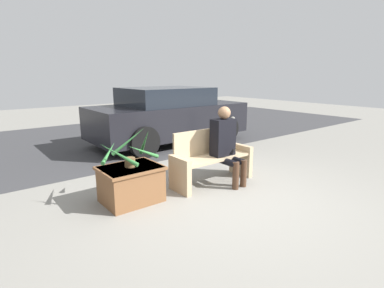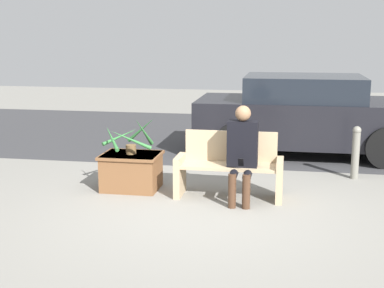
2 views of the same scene
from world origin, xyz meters
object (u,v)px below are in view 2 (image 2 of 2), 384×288
at_px(potted_plant, 130,139).
at_px(bollard_post, 356,151).
at_px(planter_box, 131,170).
at_px(parked_car, 307,115).
at_px(bench, 229,167).
at_px(person_seated, 242,149).

relative_size(potted_plant, bollard_post, 1.01).
distance_m(planter_box, potted_plant, 0.47).
bearing_deg(parked_car, bollard_post, -67.30).
xyz_separation_m(bench, potted_plant, (-1.44, 0.10, 0.33)).
height_order(bench, person_seated, person_seated).
distance_m(planter_box, parked_car, 3.82).
height_order(planter_box, parked_car, parked_car).
xyz_separation_m(planter_box, parked_car, (2.54, 2.81, 0.45)).
bearing_deg(potted_plant, planter_box, 44.02).
bearing_deg(bench, bollard_post, 34.98).
bearing_deg(parked_car, planter_box, -132.12).
xyz_separation_m(parked_car, bollard_post, (0.69, -1.66, -0.30)).
bearing_deg(person_seated, parked_car, 73.12).
bearing_deg(parked_car, bench, -110.93).
bearing_deg(parked_car, person_seated, -106.88).
distance_m(bench, planter_box, 1.44).
relative_size(person_seated, bollard_post, 1.55).
bearing_deg(potted_plant, parked_car, 47.87).
xyz_separation_m(planter_box, potted_plant, (-0.01, -0.01, 0.47)).
distance_m(bench, potted_plant, 1.48).
relative_size(bench, planter_box, 1.75).
relative_size(planter_box, bollard_post, 1.01).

